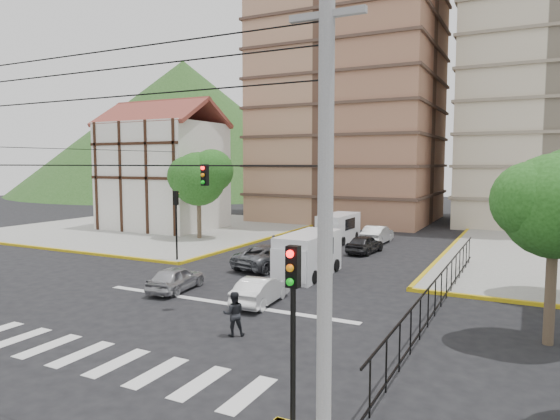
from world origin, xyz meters
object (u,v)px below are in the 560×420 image
Objects in this scene: van_right_lane at (306,256)px; pedestrian_crosswalk at (234,314)px; van_left_lane at (337,229)px; car_white_front_right at (261,290)px; traffic_light_nw at (176,213)px; car_silver_front_left at (176,278)px; traffic_light_se at (293,312)px.

van_right_lane is 10.03m from pedestrian_crosswalk.
car_white_front_right is at bearing -78.70° from van_left_lane.
traffic_light_nw is 9.28m from van_right_lane.
traffic_light_nw is 1.21× the size of car_silver_front_left.
pedestrian_crosswalk is at bearing 132.01° from traffic_light_se.
van_left_lane is 22.46m from pedestrian_crosswalk.
van_right_lane reaches higher than pedestrian_crosswalk.
traffic_light_nw is (-15.60, 15.60, 0.00)m from traffic_light_se.
pedestrian_crosswalk is at bearing -43.45° from traffic_light_nw.
car_silver_front_left is (4.56, -5.82, -2.49)m from traffic_light_nw.
car_silver_front_left is (-11.04, 9.78, -2.49)m from traffic_light_se.
pedestrian_crosswalk is at bearing 138.44° from car_silver_front_left.
traffic_light_nw is 13.81m from van_left_lane.
traffic_light_nw is at bearing 135.00° from traffic_light_se.
van_right_lane is 7.32m from car_silver_front_left.
traffic_light_se is 1.17× the size of car_white_front_right.
traffic_light_nw reaches higher than van_right_lane.
van_right_lane is at bearing -90.46° from car_white_front_right.
traffic_light_nw reaches higher than van_left_lane.
traffic_light_se is 14.96m from car_silver_front_left.
van_right_lane is 3.28× the size of pedestrian_crosswalk.
traffic_light_se is at bearing 96.02° from pedestrian_crosswalk.
traffic_light_se is 2.69× the size of pedestrian_crosswalk.
traffic_light_se is at bearing -69.87° from van_left_lane.
van_right_lane is at bearing -117.53° from pedestrian_crosswalk.
traffic_light_nw is 7.80m from car_silver_front_left.
van_right_lane reaches higher than car_white_front_right.
traffic_light_se is 16.95m from van_right_lane.
car_white_front_right is (9.42, -5.93, -2.49)m from traffic_light_nw.
pedestrian_crosswalk reaches higher than car_white_front_right.
car_white_front_right is (-6.18, 9.67, -2.49)m from traffic_light_se.
van_right_lane reaches higher than car_silver_front_left.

